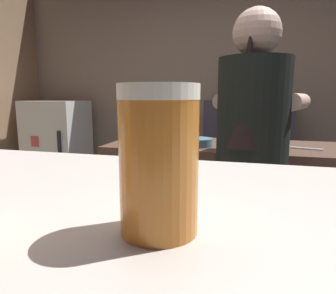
{
  "coord_description": "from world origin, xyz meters",
  "views": [
    {
      "loc": [
        0.19,
        -1.4,
        1.23
      ],
      "look_at": [
        0.01,
        -0.75,
        1.12
      ],
      "focal_mm": 32.72,
      "sensor_mm": 36.0,
      "label": 1
    }
  ],
  "objects_px": {
    "mini_fridge": "(58,150)",
    "bottle_hot_sauce": "(224,91)",
    "pint_glass_far": "(159,160)",
    "bartender": "(251,157)",
    "mixing_bowl": "(198,142)",
    "chefs_knife": "(300,148)",
    "bottle_olive_oil": "(276,91)"
  },
  "relations": [
    {
      "from": "bartender",
      "to": "mixing_bowl",
      "type": "bearing_deg",
      "value": 58.5
    },
    {
      "from": "bottle_olive_oil",
      "to": "pint_glass_far",
      "type": "bearing_deg",
      "value": -96.08
    },
    {
      "from": "bartender",
      "to": "mixing_bowl",
      "type": "height_order",
      "value": "bartender"
    },
    {
      "from": "pint_glass_far",
      "to": "bottle_hot_sauce",
      "type": "height_order",
      "value": "bottle_hot_sauce"
    },
    {
      "from": "mixing_bowl",
      "to": "bottle_olive_oil",
      "type": "distance_m",
      "value": 1.52
    },
    {
      "from": "mini_fridge",
      "to": "pint_glass_far",
      "type": "xyz_separation_m",
      "value": [
        2.13,
        -2.88,
        0.58
      ]
    },
    {
      "from": "bartender",
      "to": "pint_glass_far",
      "type": "relative_size",
      "value": 11.2
    },
    {
      "from": "bottle_hot_sauce",
      "to": "bottle_olive_oil",
      "type": "bearing_deg",
      "value": -6.04
    },
    {
      "from": "bottle_olive_oil",
      "to": "bottle_hot_sauce",
      "type": "distance_m",
      "value": 0.51
    },
    {
      "from": "mixing_bowl",
      "to": "bottle_olive_oil",
      "type": "bearing_deg",
      "value": 68.79
    },
    {
      "from": "chefs_knife",
      "to": "bottle_hot_sauce",
      "type": "height_order",
      "value": "bottle_hot_sauce"
    },
    {
      "from": "mixing_bowl",
      "to": "pint_glass_far",
      "type": "distance_m",
      "value": 1.6
    },
    {
      "from": "mini_fridge",
      "to": "chefs_knife",
      "type": "relative_size",
      "value": 4.87
    },
    {
      "from": "bottle_olive_oil",
      "to": "bottle_hot_sauce",
      "type": "bearing_deg",
      "value": 173.96
    },
    {
      "from": "bartender",
      "to": "bottle_hot_sauce",
      "type": "relative_size",
      "value": 6.5
    },
    {
      "from": "mini_fridge",
      "to": "mixing_bowl",
      "type": "distance_m",
      "value": 2.34
    },
    {
      "from": "bottle_hot_sauce",
      "to": "bartender",
      "type": "bearing_deg",
      "value": -80.91
    },
    {
      "from": "bartender",
      "to": "bottle_hot_sauce",
      "type": "xyz_separation_m",
      "value": [
        -0.28,
        1.78,
        0.34
      ]
    },
    {
      "from": "mini_fridge",
      "to": "pint_glass_far",
      "type": "distance_m",
      "value": 3.63
    },
    {
      "from": "bartender",
      "to": "pint_glass_far",
      "type": "height_order",
      "value": "bartender"
    },
    {
      "from": "mixing_bowl",
      "to": "bottle_hot_sauce",
      "type": "distance_m",
      "value": 1.47
    },
    {
      "from": "mini_fridge",
      "to": "chefs_knife",
      "type": "xyz_separation_m",
      "value": [
        2.51,
        -1.24,
        0.34
      ]
    },
    {
      "from": "chefs_knife",
      "to": "bottle_olive_oil",
      "type": "relative_size",
      "value": 0.98
    },
    {
      "from": "pint_glass_far",
      "to": "chefs_knife",
      "type": "bearing_deg",
      "value": 77.02
    },
    {
      "from": "mixing_bowl",
      "to": "pint_glass_far",
      "type": "xyz_separation_m",
      "value": [
        0.22,
        -1.57,
        0.22
      ]
    },
    {
      "from": "bottle_hot_sauce",
      "to": "chefs_knife",
      "type": "bearing_deg",
      "value": -67.55
    },
    {
      "from": "bottle_olive_oil",
      "to": "bottle_hot_sauce",
      "type": "relative_size",
      "value": 0.98
    },
    {
      "from": "mini_fridge",
      "to": "mixing_bowl",
      "type": "bearing_deg",
      "value": -34.34
    },
    {
      "from": "mini_fridge",
      "to": "bottle_hot_sauce",
      "type": "xyz_separation_m",
      "value": [
        1.94,
        0.13,
        0.69
      ]
    },
    {
      "from": "mini_fridge",
      "to": "chefs_knife",
      "type": "bearing_deg",
      "value": -26.35
    },
    {
      "from": "chefs_knife",
      "to": "bottle_olive_oil",
      "type": "height_order",
      "value": "bottle_olive_oil"
    },
    {
      "from": "bartender",
      "to": "bottle_hot_sauce",
      "type": "bearing_deg",
      "value": 25.02
    }
  ]
}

